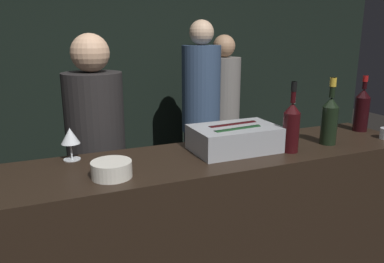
% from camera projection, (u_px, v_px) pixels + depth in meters
% --- Properties ---
extents(wall_back_chalkboard, '(6.40, 0.06, 2.80)m').
position_uv_depth(wall_back_chalkboard, '(107.00, 61.00, 3.59)').
color(wall_back_chalkboard, black).
rests_on(wall_back_chalkboard, ground_plane).
extents(bar_counter, '(2.44, 0.51, 1.09)m').
position_uv_depth(bar_counter, '(194.00, 258.00, 1.92)').
color(bar_counter, black).
rests_on(bar_counter, ground_plane).
extents(ice_bin_with_bottles, '(0.43, 0.28, 0.13)m').
position_uv_depth(ice_bin_with_bottles, '(235.00, 137.00, 1.87)').
color(ice_bin_with_bottles, '#9EA0A5').
rests_on(ice_bin_with_bottles, bar_counter).
extents(bowl_white, '(0.17, 0.17, 0.07)m').
position_uv_depth(bowl_white, '(112.00, 169.00, 1.52)').
color(bowl_white, silver).
rests_on(bowl_white, bar_counter).
extents(wine_glass, '(0.09, 0.09, 0.15)m').
position_uv_depth(wine_glass, '(70.00, 137.00, 1.72)').
color(wine_glass, silver).
rests_on(wine_glass, bar_counter).
extents(red_wine_bottle_tall, '(0.08, 0.08, 0.33)m').
position_uv_depth(red_wine_bottle_tall, '(362.00, 109.00, 2.23)').
color(red_wine_bottle_tall, black).
rests_on(red_wine_bottle_tall, bar_counter).
extents(champagne_bottle, '(0.08, 0.08, 0.35)m').
position_uv_depth(champagne_bottle, '(330.00, 119.00, 1.96)').
color(champagne_bottle, black).
rests_on(champagne_bottle, bar_counter).
extents(red_wine_bottle_black_foil, '(0.08, 0.08, 0.35)m').
position_uv_depth(red_wine_bottle_black_foil, '(291.00, 126.00, 1.83)').
color(red_wine_bottle_black_foil, black).
rests_on(red_wine_bottle_black_foil, bar_counter).
extents(person_in_hoodie, '(0.34, 0.34, 1.77)m').
position_uv_depth(person_in_hoodie, '(201.00, 111.00, 3.31)').
color(person_in_hoodie, black).
rests_on(person_in_hoodie, ground_plane).
extents(person_blond_tee, '(0.33, 0.33, 1.66)m').
position_uv_depth(person_blond_tee, '(97.00, 162.00, 2.18)').
color(person_blond_tee, black).
rests_on(person_blond_tee, ground_plane).
extents(person_grey_polo, '(0.33, 0.33, 1.65)m').
position_uv_depth(person_grey_polo, '(223.00, 111.00, 3.66)').
color(person_grey_polo, black).
rests_on(person_grey_polo, ground_plane).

